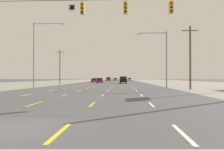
# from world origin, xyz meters

# --- Properties ---
(ground_plane) EXTENTS (572.00, 572.00, 0.00)m
(ground_plane) POSITION_xyz_m (0.00, 66.00, 0.00)
(ground_plane) COLOR #4C4C4F
(lot_apron_left) EXTENTS (28.00, 440.00, 0.01)m
(lot_apron_left) POSITION_xyz_m (-24.75, 66.00, 0.00)
(lot_apron_left) COLOR gray
(lot_apron_left) RESTS_ON ground
(lot_apron_right) EXTENTS (28.00, 440.00, 0.01)m
(lot_apron_right) POSITION_xyz_m (24.75, 66.00, 0.00)
(lot_apron_right) COLOR gray
(lot_apron_right) RESTS_ON ground
(lane_markings) EXTENTS (10.64, 227.60, 0.01)m
(lane_markings) POSITION_xyz_m (0.00, 104.50, 0.01)
(lane_markings) COLOR white
(lane_markings) RESTS_ON ground
(signal_span_wire) EXTENTS (26.35, 0.53, 9.03)m
(signal_span_wire) POSITION_xyz_m (0.27, 11.55, 5.21)
(signal_span_wire) COLOR brown
(signal_span_wire) RESTS_ON ground
(suv_inner_right_nearest) EXTENTS (1.98, 4.90, 1.98)m
(suv_inner_right_nearest) POSITION_xyz_m (3.70, 60.38, 1.03)
(suv_inner_right_nearest) COLOR black
(suv_inner_right_nearest) RESTS_ON ground
(hatchback_inner_left_near) EXTENTS (1.72, 3.90, 1.54)m
(hatchback_inner_left_near) POSITION_xyz_m (-3.50, 67.87, 0.78)
(hatchback_inner_left_near) COLOR #4C196B
(hatchback_inner_left_near) RESTS_ON ground
(sedan_far_left_mid) EXTENTS (1.80, 4.50, 1.46)m
(sedan_far_left_mid) POSITION_xyz_m (-6.75, 79.85, 0.76)
(sedan_far_left_mid) COLOR maroon
(sedan_far_left_mid) RESTS_ON ground
(hatchback_far_left_midfar) EXTENTS (1.72, 3.90, 1.54)m
(hatchback_far_left_midfar) POSITION_xyz_m (-7.04, 93.77, 0.78)
(hatchback_far_left_midfar) COLOR navy
(hatchback_far_left_midfar) RESTS_ON ground
(suv_inner_left_far) EXTENTS (1.98, 4.90, 1.98)m
(suv_inner_left_far) POSITION_xyz_m (-3.48, 112.43, 1.03)
(suv_inner_left_far) COLOR red
(suv_inner_left_far) RESTS_ON ground
(sedan_far_right_farther) EXTENTS (1.80, 4.50, 1.46)m
(sedan_far_right_farther) POSITION_xyz_m (6.79, 112.81, 0.76)
(sedan_far_right_farther) COLOR silver
(sedan_far_right_farther) RESTS_ON ground
(hatchback_center_turn_farthest) EXTENTS (1.72, 3.90, 1.54)m
(hatchback_center_turn_farthest) POSITION_xyz_m (-0.15, 113.47, 0.78)
(hatchback_center_turn_farthest) COLOR #B28C33
(hatchback_center_turn_farthest) RESTS_ON ground
(hatchback_far_right_distant_a) EXTENTS (1.72, 3.90, 1.54)m
(hatchback_far_right_distant_a) POSITION_xyz_m (7.25, 129.75, 0.78)
(hatchback_far_right_distant_a) COLOR navy
(hatchback_far_right_distant_a) RESTS_ON ground
(streetlight_left_row_0) EXTENTS (5.07, 0.26, 10.20)m
(streetlight_left_row_0) POSITION_xyz_m (-9.60, 29.51, 5.99)
(streetlight_left_row_0) COLOR gray
(streetlight_left_row_0) RESTS_ON ground
(streetlight_right_row_0) EXTENTS (4.50, 0.26, 8.61)m
(streetlight_right_row_0) POSITION_xyz_m (9.63, 29.51, 5.09)
(streetlight_right_row_0) COLOR gray
(streetlight_right_row_0) RESTS_ON ground
(utility_pole_right_row_0) EXTENTS (2.20, 0.26, 8.68)m
(utility_pole_right_row_0) POSITION_xyz_m (12.81, 26.35, 4.53)
(utility_pole_right_row_0) COLOR brown
(utility_pole_right_row_0) RESTS_ON ground
(utility_pole_left_row_1) EXTENTS (2.20, 0.26, 8.98)m
(utility_pole_left_row_1) POSITION_xyz_m (-13.06, 56.27, 4.68)
(utility_pole_left_row_1) COLOR brown
(utility_pole_left_row_1) RESTS_ON ground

